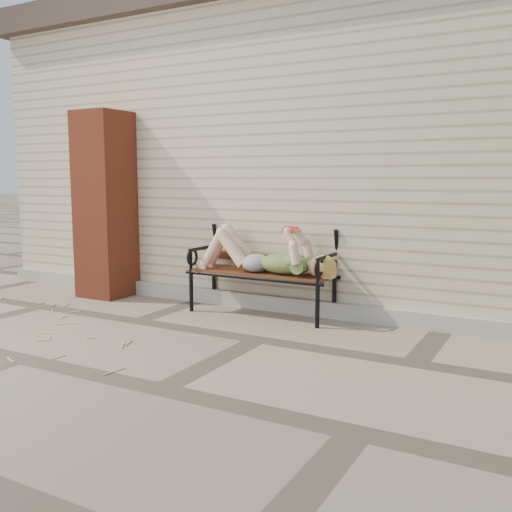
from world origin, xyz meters
The scene contains 8 objects.
ground centered at (0.00, 0.00, 0.00)m, with size 80.00×80.00×0.00m, color gray.
house_wall centered at (0.00, 3.00, 1.50)m, with size 8.00×4.00×3.00m, color beige.
house_roof centered at (0.00, 3.00, 3.15)m, with size 8.30×4.30×0.30m, color #4B3E36.
foundation_strip centered at (0.00, 0.97, 0.07)m, with size 8.00×0.10×0.15m, color #A9A498.
brick_pillar centered at (-2.30, 0.75, 1.00)m, with size 0.50×0.50×2.00m, color maroon.
garden_bench centered at (-0.38, 0.86, 0.55)m, with size 1.51×0.60×0.97m.
reading_woman centered at (-0.37, 0.74, 0.58)m, with size 1.42×0.32×0.45m.
straw_scatter centered at (-1.78, -0.60, 0.01)m, with size 2.92×1.72×0.01m.
Camera 1 is at (2.13, -3.91, 1.28)m, focal length 40.00 mm.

